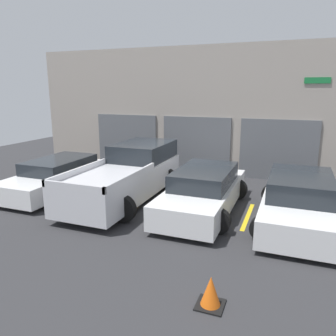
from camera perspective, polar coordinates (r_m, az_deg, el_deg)
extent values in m
plane|color=#2D2D30|center=(11.75, 1.64, -4.24)|extent=(28.00, 28.00, 0.00)
cube|color=#9E9389|center=(14.38, 6.19, 9.83)|extent=(15.86, 0.60, 5.36)
cube|color=#595B60|center=(15.54, -7.16, 4.68)|extent=(2.98, 0.08, 2.45)
cube|color=#595B60|center=(14.27, 4.91, 3.95)|extent=(2.98, 0.08, 2.45)
cube|color=#595B60|center=(13.73, 18.58, 2.92)|extent=(2.98, 0.08, 2.45)
cube|color=#197238|center=(13.54, 24.59, 13.71)|extent=(0.90, 0.03, 0.22)
cube|color=silver|center=(10.84, -7.58, -2.24)|extent=(1.90, 5.38, 0.90)
cube|color=#1E2328|center=(11.95, -4.29, 3.00)|extent=(1.74, 2.42, 0.60)
cube|color=silver|center=(10.20, -15.42, -0.48)|extent=(0.08, 2.96, 0.18)
cube|color=silver|center=(9.25, -6.33, -1.48)|extent=(0.08, 2.96, 0.18)
cube|color=silver|center=(8.56, -16.21, -3.18)|extent=(1.90, 0.08, 0.18)
cylinder|color=black|center=(12.71, -7.26, -1.17)|extent=(0.77, 0.22, 0.77)
cylinder|color=black|center=(12.02, -0.21, -1.90)|extent=(0.77, 0.22, 0.77)
cylinder|color=black|center=(10.03, -16.35, -5.62)|extent=(0.77, 0.22, 0.77)
cylinder|color=black|center=(9.15, -7.91, -7.05)|extent=(0.77, 0.22, 0.77)
cube|color=white|center=(9.64, 21.81, -6.28)|extent=(1.85, 4.65, 0.68)
cube|color=#1E2328|center=(9.58, 22.12, -2.66)|extent=(1.63, 2.56, 0.53)
cylinder|color=black|center=(11.08, 17.51, -4.36)|extent=(0.60, 0.22, 0.60)
cylinder|color=black|center=(11.12, 25.92, -5.05)|extent=(0.60, 0.22, 0.60)
cylinder|color=black|center=(8.37, 16.07, -10.10)|extent=(0.60, 0.22, 0.60)
cube|color=white|center=(12.37, -18.50, -1.86)|extent=(1.74, 4.56, 0.62)
cube|color=#1E2328|center=(12.33, -18.34, 0.61)|extent=(1.53, 2.51, 0.43)
cylinder|color=black|center=(13.93, -17.20, -0.68)|extent=(0.63, 0.22, 0.63)
cylinder|color=black|center=(13.06, -11.95, -1.28)|extent=(0.63, 0.22, 0.63)
cylinder|color=black|center=(11.93, -25.58, -3.74)|extent=(0.63, 0.22, 0.63)
cylinder|color=black|center=(10.90, -20.05, -4.77)|extent=(0.63, 0.22, 0.63)
cube|color=white|center=(9.93, 6.19, -4.78)|extent=(1.75, 4.69, 0.65)
cube|color=#1E2328|center=(9.88, 6.45, -1.44)|extent=(1.54, 2.58, 0.49)
cylinder|color=black|center=(11.51, 4.39, -2.91)|extent=(0.67, 0.22, 0.67)
cylinder|color=black|center=(11.18, 11.92, -3.65)|extent=(0.67, 0.22, 0.67)
cylinder|color=black|center=(8.90, -1.12, -7.84)|extent=(0.67, 0.22, 0.67)
cylinder|color=black|center=(8.48, 8.61, -9.11)|extent=(0.67, 0.22, 0.67)
cube|color=gold|center=(13.36, -22.80, -3.11)|extent=(0.12, 2.20, 0.01)
cube|color=gold|center=(11.71, -13.25, -4.65)|extent=(0.12, 2.20, 0.01)
cube|color=gold|center=(10.49, -0.99, -6.43)|extent=(0.12, 2.20, 0.01)
cube|color=gold|center=(9.86, 13.72, -8.16)|extent=(0.12, 2.20, 0.01)
cube|color=black|center=(6.06, 7.36, -22.56)|extent=(0.47, 0.47, 0.03)
cone|color=orange|center=(5.91, 7.44, -20.52)|extent=(0.36, 0.36, 0.55)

